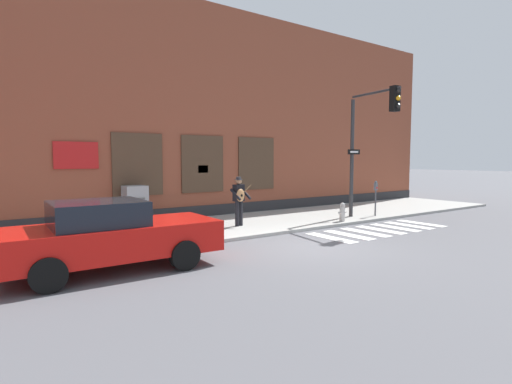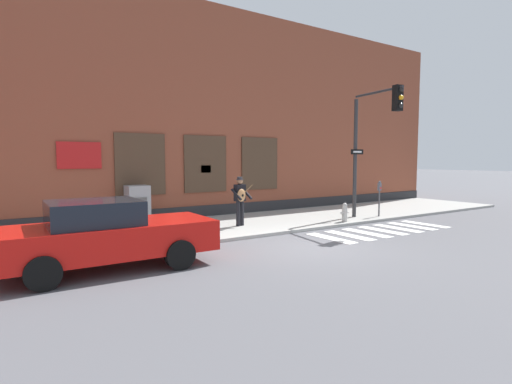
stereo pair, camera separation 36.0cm
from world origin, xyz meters
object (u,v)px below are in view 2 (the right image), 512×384
at_px(traffic_light, 372,131).
at_px(parking_meter, 379,193).
at_px(fire_hydrant, 345,212).
at_px(busker, 240,198).
at_px(utility_box, 138,205).
at_px(red_car, 105,235).

xyz_separation_m(traffic_light, parking_meter, (1.09, 0.49, -2.41)).
relative_size(parking_meter, fire_hydrant, 2.05).
bearing_deg(parking_meter, fire_hydrant, -174.21).
relative_size(busker, traffic_light, 0.35).
relative_size(busker, utility_box, 1.23).
xyz_separation_m(red_car, busker, (5.13, 2.73, 0.31)).
bearing_deg(fire_hydrant, traffic_light, -13.44).
xyz_separation_m(busker, utility_box, (-2.85, 2.36, -0.28)).
bearing_deg(red_car, busker, 28.04).
relative_size(red_car, parking_meter, 3.23).
bearing_deg(fire_hydrant, red_car, -170.99).
bearing_deg(utility_box, traffic_light, -27.28).
relative_size(parking_meter, utility_box, 1.04).
relative_size(utility_box, fire_hydrant, 1.97).
bearing_deg(traffic_light, fire_hydrant, 166.56).
bearing_deg(traffic_light, utility_box, 152.72).
xyz_separation_m(parking_meter, utility_box, (-8.76, 3.47, -0.25)).
height_order(red_car, parking_meter, parking_meter).
bearing_deg(traffic_light, red_car, -173.47).
xyz_separation_m(parking_meter, fire_hydrant, (-2.19, -0.22, -0.60)).
height_order(busker, fire_hydrant, busker).
distance_m(red_car, traffic_light, 10.37).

